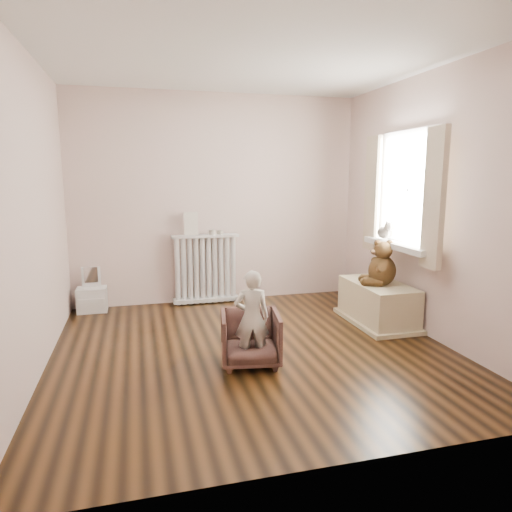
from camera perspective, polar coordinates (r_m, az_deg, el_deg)
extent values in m
cube|color=black|center=(4.34, -0.41, -11.55)|extent=(3.60, 3.60, 0.01)
cube|color=white|center=(4.16, -0.46, 23.95)|extent=(3.60, 3.60, 0.01)
cube|color=beige|center=(5.81, -4.86, 7.05)|extent=(3.60, 0.02, 2.60)
cube|color=beige|center=(2.36, 10.43, 2.60)|extent=(3.60, 0.02, 2.60)
cube|color=beige|center=(4.01, -26.33, 4.73)|extent=(0.02, 3.60, 2.60)
cube|color=beige|center=(4.82, 20.89, 5.83)|extent=(0.02, 3.60, 2.60)
cube|color=white|center=(5.04, 18.64, 7.82)|extent=(0.03, 0.90, 1.10)
cube|color=silver|center=(5.04, 17.41, 1.26)|extent=(0.22, 1.10, 0.06)
cube|color=beige|center=(4.51, 21.39, 6.70)|extent=(0.06, 0.26, 1.30)
cube|color=beige|center=(5.47, 14.34, 7.54)|extent=(0.06, 0.26, 1.30)
cube|color=silver|center=(5.78, -6.30, -2.10)|extent=(0.83, 0.16, 0.87)
cube|color=beige|center=(5.66, -8.13, 4.03)|extent=(0.17, 0.02, 0.28)
cylinder|color=#A59E8C|center=(5.71, -5.46, 2.98)|extent=(0.09, 0.09, 0.06)
cylinder|color=#A59E8C|center=(5.73, -4.50, 2.96)|extent=(0.08, 0.08, 0.04)
cube|color=silver|center=(5.75, -19.87, -3.89)|extent=(0.34, 0.24, 0.53)
imported|color=#52342B|center=(3.95, -0.71, -10.24)|extent=(0.56, 0.57, 0.46)
imported|color=beige|center=(3.84, -0.53, -7.73)|extent=(0.32, 0.24, 0.81)
cube|color=beige|center=(5.20, 14.95, -5.92)|extent=(0.50, 0.95, 0.45)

